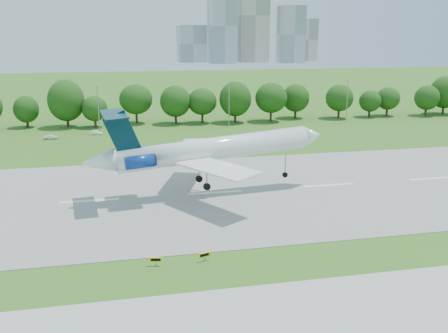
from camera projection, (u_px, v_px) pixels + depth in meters
ground at (255, 258)px, 58.27m from camera, size 600.00×600.00×0.00m
runway at (215, 193)px, 81.89m from camera, size 400.00×45.00×0.08m
tree_line at (171, 102)px, 143.60m from camera, size 288.40×8.40×10.40m
light_poles at (165, 107)px, 133.61m from camera, size 175.90×0.25×12.19m
skyline at (248, 27)px, 439.46m from camera, size 127.00×52.00×80.00m
airliner at (203, 149)px, 79.36m from camera, size 40.02×28.92×13.02m
taxi_sign_left at (155, 260)px, 56.12m from camera, size 1.47×0.44×1.03m
taxi_sign_centre at (205, 255)px, 57.29m from camera, size 1.50×0.61×1.07m
service_vehicle_a at (96, 133)px, 128.61m from camera, size 3.39×1.80×1.06m
service_vehicle_b at (51, 137)px, 123.24m from camera, size 3.46×1.41×1.18m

